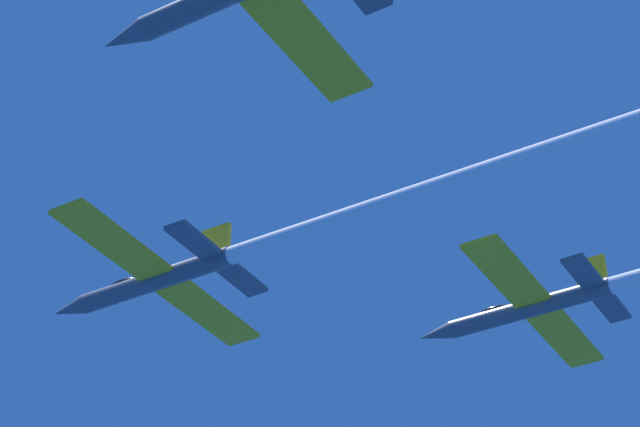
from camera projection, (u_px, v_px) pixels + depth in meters
jet_lead at (298, 233)px, 74.94m from camera, size 18.61×44.77×3.08m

